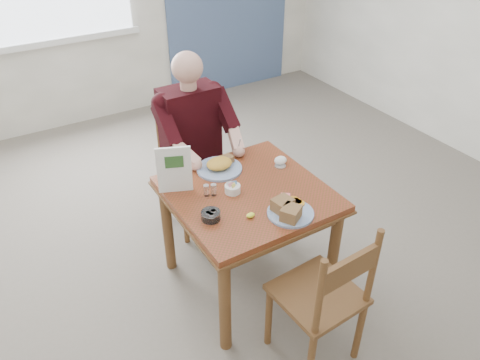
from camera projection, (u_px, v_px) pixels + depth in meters
floor at (247, 279)px, 3.23m from camera, size 6.00×6.00×0.00m
lemon_wedge at (251, 215)px, 2.59m from camera, size 0.06×0.05×0.03m
napkin at (280, 160)px, 3.05m from camera, size 0.11×0.10×0.05m
metal_dish at (280, 166)px, 3.03m from camera, size 0.10×0.10×0.01m
table at (248, 205)px, 2.87m from camera, size 0.92×0.92×0.75m
chair_far at (192, 168)px, 3.53m from camera, size 0.42×0.42×0.95m
chair_near at (324, 298)px, 2.47m from camera, size 0.44×0.44×0.95m
diner at (195, 134)px, 3.28m from camera, size 0.53×0.56×1.39m
near_plate at (288, 210)px, 2.60m from camera, size 0.35×0.35×0.09m
far_plate at (220, 165)px, 2.99m from camera, size 0.34×0.34×0.08m
caddy at (233, 189)px, 2.78m from camera, size 0.10×0.10×0.07m
shakers at (210, 190)px, 2.75m from camera, size 0.08×0.06×0.07m
creamer at (211, 215)px, 2.57m from camera, size 0.14×0.14×0.05m
menu at (174, 170)px, 2.73m from camera, size 0.19×0.09×0.30m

